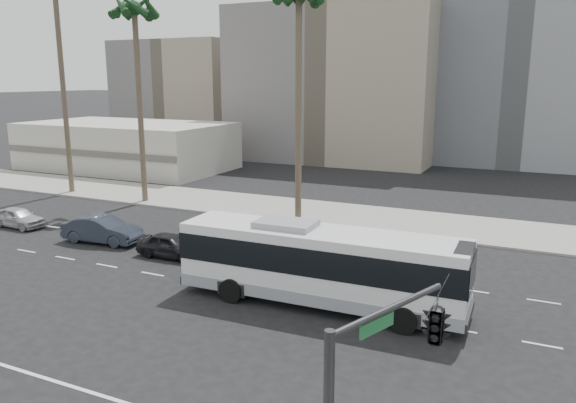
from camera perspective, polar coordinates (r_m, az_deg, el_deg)
The scene contains 13 objects.
ground at distance 25.82m, azimuth -3.21°, elevation -9.45°, with size 700.00×700.00×0.00m, color black.
sidewalk_north at distance 39.47m, azimuth 7.48°, elevation -1.61°, with size 120.00×7.00×0.15m, color gray.
commercial_low at distance 63.07m, azimuth -16.29°, elevation 5.55°, with size 22.00×12.16×5.00m.
midrise_beige_west at distance 70.07m, azimuth 5.65°, elevation 11.97°, with size 24.00×18.00×18.00m, color gray.
midrise_gray_center at distance 73.20m, azimuth 23.09°, elevation 14.22°, with size 20.00×20.00×26.00m, color slate.
midrise_beige_far at distance 86.56m, azimuth -9.96°, elevation 10.96°, with size 18.00×16.00×15.00m, color gray.
civic_tower at distance 272.94m, azimuth 23.24°, elevation 17.75°, with size 42.00×42.00×129.00m.
city_bus at distance 24.00m, azimuth 3.33°, elevation -6.36°, with size 12.60×3.08×3.60m.
car_a at distance 31.20m, azimuth -11.95°, elevation -4.46°, with size 4.00×1.61×1.36m, color black.
car_b at distance 35.05m, azimuth -18.63°, elevation -2.76°, with size 4.89×1.71×1.61m, color #272C38.
car_c at distance 40.83m, azimuth -26.10°, elevation -1.47°, with size 3.93×1.58×1.34m, color #A9A9AC.
traffic_signal at distance 11.26m, azimuth 14.08°, elevation -13.04°, with size 2.68×3.74×5.85m.
palm_mid at distance 44.85m, azimuth -15.58°, elevation 18.27°, with size 5.21×5.21×16.08m.
Camera 1 is at (11.40, -21.04, 9.68)m, focal length 34.42 mm.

